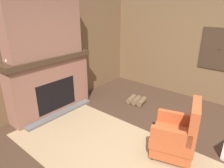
# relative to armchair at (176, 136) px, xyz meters

# --- Properties ---
(ground_plane) EXTENTS (14.00, 14.00, 0.00)m
(ground_plane) POSITION_rel_armchair_xyz_m (-0.17, -0.38, -0.36)
(ground_plane) COLOR #3D281C
(wood_panel_wall_left) EXTENTS (0.06, 6.18, 2.51)m
(wood_panel_wall_left) POSITION_rel_armchair_xyz_m (-2.99, -0.38, 0.90)
(wood_panel_wall_left) COLOR brown
(wood_panel_wall_left) RESTS_ON ground
(wood_panel_wall_back) EXTENTS (6.18, 0.09, 2.51)m
(wood_panel_wall_back) POSITION_rel_armchair_xyz_m (-0.17, 2.44, 0.90)
(wood_panel_wall_back) COLOR brown
(wood_panel_wall_back) RESTS_ON ground
(fireplace_hearth) EXTENTS (0.65, 1.91, 1.28)m
(fireplace_hearth) POSITION_rel_armchair_xyz_m (-2.73, -0.38, 0.28)
(fireplace_hearth) COLOR brown
(fireplace_hearth) RESTS_ON ground
(chimney_breast) EXTENTS (0.38, 1.59, 1.21)m
(chimney_breast) POSITION_rel_armchair_xyz_m (-2.74, -0.38, 1.53)
(chimney_breast) COLOR brown
(chimney_breast) RESTS_ON fireplace_hearth
(area_rug) EXTENTS (4.02, 1.77, 0.01)m
(area_rug) POSITION_rel_armchair_xyz_m (-0.60, -0.61, -0.35)
(area_rug) COLOR #997A56
(area_rug) RESTS_ON ground
(armchair) EXTENTS (0.79, 0.78, 0.96)m
(armchair) POSITION_rel_armchair_xyz_m (0.00, 0.00, 0.00)
(armchair) COLOR #A84723
(armchair) RESTS_ON ground
(firewood_stack) EXTENTS (0.47, 0.41, 0.14)m
(firewood_stack) POSITION_rel_armchair_xyz_m (-1.49, 1.17, -0.29)
(firewood_stack) COLOR brown
(firewood_stack) RESTS_ON ground
(oil_lamp_vase) EXTENTS (0.09, 0.09, 0.26)m
(oil_lamp_vase) POSITION_rel_armchair_xyz_m (-2.79, -1.14, 1.02)
(oil_lamp_vase) COLOR silver
(oil_lamp_vase) RESTS_ON fireplace_hearth
(storage_case) EXTENTS (0.17, 0.21, 0.15)m
(storage_case) POSITION_rel_armchair_xyz_m (-2.79, 0.06, 1.00)
(storage_case) COLOR black
(storage_case) RESTS_ON fireplace_hearth
(decorative_plate_on_mantel) EXTENTS (0.08, 0.30, 0.30)m
(decorative_plate_on_mantel) POSITION_rel_armchair_xyz_m (-2.81, -0.44, 1.07)
(decorative_plate_on_mantel) COLOR gold
(decorative_plate_on_mantel) RESTS_ON fireplace_hearth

